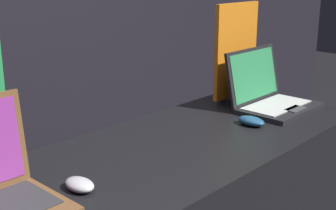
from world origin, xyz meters
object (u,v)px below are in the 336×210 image
at_px(mouse_front, 80,185).
at_px(promo_stand_back, 236,55).
at_px(mouse_back, 251,121).
at_px(laptop_back, 269,95).

relative_size(mouse_front, promo_stand_back, 0.23).
xyz_separation_m(mouse_back, promo_stand_back, (0.25, 0.25, 0.19)).
height_order(laptop_back, mouse_back, laptop_back).
xyz_separation_m(mouse_front, mouse_back, (0.78, -0.04, 0.00)).
bearing_deg(mouse_back, mouse_front, 177.25).
height_order(laptop_back, promo_stand_back, promo_stand_back).
distance_m(mouse_back, promo_stand_back, 0.40).
bearing_deg(mouse_front, laptop_back, 1.97).
bearing_deg(mouse_front, mouse_back, -2.75).
height_order(mouse_back, promo_stand_back, promo_stand_back).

